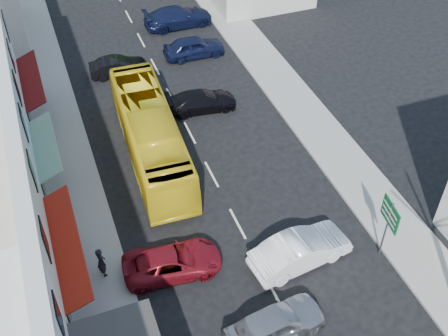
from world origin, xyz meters
TOP-DOWN VIEW (x-y plane):
  - ground at (0.00, 0.00)m, footprint 120.00×120.00m
  - sidewalk_left at (-7.50, 10.00)m, footprint 3.00×52.00m
  - sidewalk_right at (7.50, 10.00)m, footprint 3.00×52.00m
  - bus at (-2.68, 10.71)m, footprint 3.06×11.71m
  - car_silver at (-0.89, -2.49)m, footprint 4.59×2.34m
  - car_white at (1.89, 0.69)m, footprint 4.60×2.36m
  - car_red at (-3.98, 2.31)m, footprint 4.77×2.37m
  - car_black_near at (1.48, 14.03)m, footprint 4.67×2.29m
  - car_navy_mid at (3.08, 20.36)m, footprint 4.46×1.94m
  - car_black_far at (-2.62, 19.91)m, footprint 4.53×2.13m
  - car_navy_far at (3.35, 25.11)m, footprint 4.53×1.91m
  - pedestrian_left at (-7.14, 3.19)m, footprint 0.57×0.70m
  - direction_sign at (5.80, -0.27)m, footprint 0.63×1.64m

SIDE VIEW (x-z plane):
  - ground at x=0.00m, z-range 0.00..0.00m
  - sidewalk_left at x=-7.50m, z-range 0.00..0.15m
  - sidewalk_right at x=7.50m, z-range 0.00..0.15m
  - car_silver at x=-0.89m, z-range 0.00..1.40m
  - car_white at x=1.89m, z-range 0.00..1.40m
  - car_red at x=-3.98m, z-range 0.00..1.40m
  - car_black_near at x=1.48m, z-range 0.00..1.40m
  - car_navy_mid at x=3.08m, z-range 0.00..1.40m
  - car_black_far at x=-2.62m, z-range 0.00..1.40m
  - car_navy_far at x=3.35m, z-range 0.00..1.40m
  - pedestrian_left at x=-7.14m, z-range 0.15..1.85m
  - bus at x=-2.68m, z-range 0.00..3.10m
  - direction_sign at x=5.80m, z-range 0.00..3.54m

